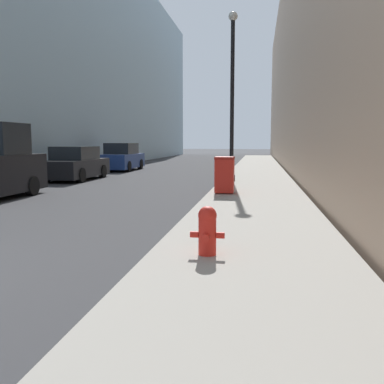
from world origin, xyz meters
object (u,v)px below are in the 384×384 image
(trash_bin, at_px, (225,175))
(parked_sedan_near, at_px, (76,164))
(fire_hydrant, at_px, (207,229))
(parked_sedan_far, at_px, (122,158))
(lamppost, at_px, (232,92))

(trash_bin, relative_size, parked_sedan_near, 0.27)
(fire_hydrant, relative_size, parked_sedan_near, 0.16)
(trash_bin, bearing_deg, parked_sedan_near, 143.78)
(parked_sedan_far, bearing_deg, trash_bin, -58.79)
(trash_bin, distance_m, parked_sedan_near, 9.14)
(parked_sedan_near, bearing_deg, trash_bin, -36.22)
(lamppost, bearing_deg, parked_sedan_near, 171.52)
(parked_sedan_near, relative_size, parked_sedan_far, 1.01)
(parked_sedan_near, xyz_separation_m, parked_sedan_far, (0.04, 6.71, 0.05))
(fire_hydrant, bearing_deg, parked_sedan_near, 121.01)
(lamppost, bearing_deg, trash_bin, -89.22)
(lamppost, relative_size, parked_sedan_near, 1.56)
(trash_bin, bearing_deg, lamppost, 90.78)
(fire_hydrant, distance_m, trash_bin, 7.46)
(lamppost, xyz_separation_m, parked_sedan_far, (-7.28, 7.80, -3.00))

